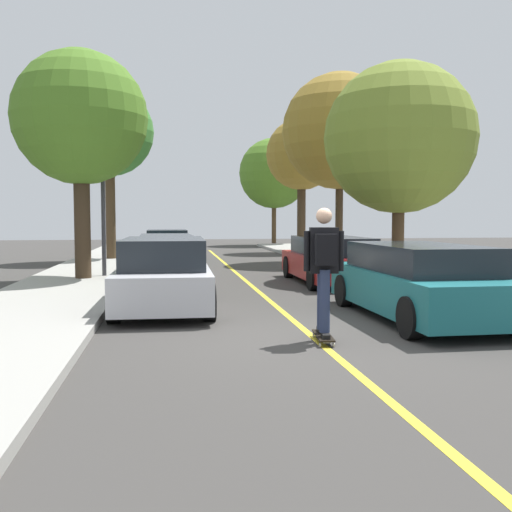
% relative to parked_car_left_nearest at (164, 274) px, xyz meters
% --- Properties ---
extents(ground, '(80.00, 80.00, 0.00)m').
position_rel_parked_car_left_nearest_xyz_m(ground, '(2.25, -3.11, -0.69)').
color(ground, '#3D3A38').
extents(center_line, '(0.12, 39.20, 0.01)m').
position_rel_parked_car_left_nearest_xyz_m(center_line, '(2.25, 0.89, -0.68)').
color(center_line, gold).
rests_on(center_line, ground).
extents(parked_car_left_nearest, '(1.89, 4.35, 1.40)m').
position_rel_parked_car_left_nearest_xyz_m(parked_car_left_nearest, '(0.00, 0.00, 0.00)').
color(parked_car_left_nearest, '#B7B7BC').
rests_on(parked_car_left_nearest, ground).
extents(parked_car_left_near, '(1.95, 4.68, 1.28)m').
position_rel_parked_car_left_nearest_xyz_m(parked_car_left_near, '(-0.00, 6.30, -0.05)').
color(parked_car_left_near, '#B7B7BC').
rests_on(parked_car_left_near, ground).
extents(parked_car_left_far, '(1.94, 4.53, 1.30)m').
position_rel_parked_car_left_nearest_xyz_m(parked_car_left_far, '(0.00, 12.92, -0.04)').
color(parked_car_left_far, '#196066').
rests_on(parked_car_left_far, ground).
extents(parked_car_right_nearest, '(1.99, 4.67, 1.33)m').
position_rel_parked_car_left_nearest_xyz_m(parked_car_right_nearest, '(4.49, -1.77, -0.02)').
color(parked_car_right_nearest, '#196066').
rests_on(parked_car_right_nearest, ground).
extents(parked_car_right_near, '(1.98, 4.54, 1.27)m').
position_rel_parked_car_left_nearest_xyz_m(parked_car_right_near, '(4.49, 3.95, -0.04)').
color(parked_car_right_near, maroon).
rests_on(parked_car_right_near, ground).
extents(street_tree_left_nearest, '(3.62, 3.62, 6.17)m').
position_rel_parked_car_left_nearest_xyz_m(street_tree_left_nearest, '(-2.25, 4.98, 3.78)').
color(street_tree_left_nearest, '#3D2D1E').
rests_on(street_tree_left_nearest, sidewalk_left).
extents(street_tree_left_near, '(3.54, 3.54, 6.86)m').
position_rel_parked_car_left_nearest_xyz_m(street_tree_left_near, '(-2.25, 12.73, 4.50)').
color(street_tree_left_near, '#4C3823').
rests_on(street_tree_left_near, sidewalk_left).
extents(street_tree_right_nearest, '(4.38, 4.38, 6.15)m').
position_rel_parked_car_left_nearest_xyz_m(street_tree_right_nearest, '(6.74, 4.78, 3.40)').
color(street_tree_right_nearest, '#4C3823').
rests_on(street_tree_right_nearest, sidewalk_right).
extents(street_tree_right_near, '(4.53, 4.53, 7.29)m').
position_rel_parked_car_left_nearest_xyz_m(street_tree_right_near, '(6.74, 10.82, 4.47)').
color(street_tree_right_near, '#3D2D1E').
rests_on(street_tree_right_near, sidewalk_right).
extents(street_tree_right_far, '(3.60, 3.60, 6.65)m').
position_rel_parked_car_left_nearest_xyz_m(street_tree_right_far, '(6.74, 17.53, 4.26)').
color(street_tree_right_far, '#3D2D1E').
rests_on(street_tree_right_far, sidewalk_right).
extents(street_tree_right_farthest, '(4.48, 4.48, 6.72)m').
position_rel_parked_car_left_nearest_xyz_m(street_tree_right_farthest, '(6.74, 25.45, 3.92)').
color(street_tree_right_farthest, '#4C3823').
rests_on(street_tree_right_farthest, sidewalk_right).
extents(fire_hydrant, '(0.20, 0.20, 0.70)m').
position_rel_parked_car_left_nearest_xyz_m(fire_hydrant, '(5.99, 0.73, -0.20)').
color(fire_hydrant, '#B2140F').
rests_on(fire_hydrant, sidewalk_right).
extents(streetlamp, '(0.36, 0.24, 4.74)m').
position_rel_parked_car_left_nearest_xyz_m(streetlamp, '(-1.75, 5.56, 2.21)').
color(streetlamp, '#38383D').
rests_on(streetlamp, sidewalk_left).
extents(skateboard, '(0.31, 0.86, 0.10)m').
position_rel_parked_car_left_nearest_xyz_m(skateboard, '(2.31, -3.41, -0.60)').
color(skateboard, black).
rests_on(skateboard, ground).
extents(skateboarder, '(0.59, 0.71, 1.84)m').
position_rel_parked_car_left_nearest_xyz_m(skateboarder, '(2.31, -3.44, 0.46)').
color(skateboarder, black).
rests_on(skateboarder, skateboard).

